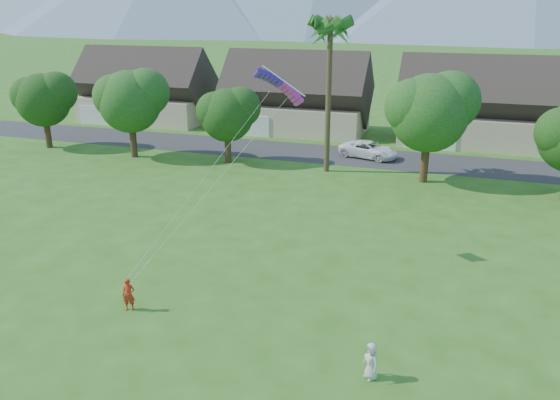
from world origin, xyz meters
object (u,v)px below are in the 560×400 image
at_px(watcher, 371,361).
at_px(parked_car, 369,150).
at_px(kite_flyer, 129,295).
at_px(parafoil_kite, 281,84).

distance_m(watcher, parked_car, 32.11).
bearing_deg(kite_flyer, parked_car, 56.62).
relative_size(kite_flyer, parafoil_kite, 0.52).
relative_size(parked_car, parafoil_kite, 1.80).
bearing_deg(parked_car, kite_flyer, -175.50).
bearing_deg(parafoil_kite, parked_car, 67.67).
relative_size(watcher, parked_car, 0.27).
relative_size(kite_flyer, watcher, 1.05).
bearing_deg(watcher, kite_flyer, -142.79).
relative_size(kite_flyer, parked_car, 0.29).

